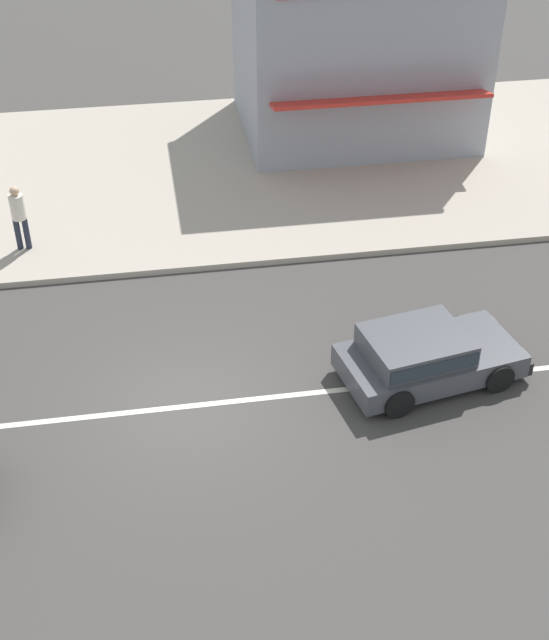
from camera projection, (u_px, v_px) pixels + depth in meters
ground_plane at (187, 406)px, 16.90m from camera, size 160.00×160.00×0.00m
lane_centre_stripe at (187, 406)px, 16.90m from camera, size 50.40×0.14×0.01m
kerb_strip at (158, 175)px, 24.63m from camera, size 68.00×10.00×0.15m
hatchback_dark_grey_0 at (425, 354)px, 17.25m from camera, size 3.81×2.31×1.10m
pedestrian_by_shop at (18, 213)px, 20.76m from camera, size 0.34×0.34×1.64m
shopfront_mid_block at (356, 38)px, 25.50m from camera, size 6.67×6.11×5.42m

